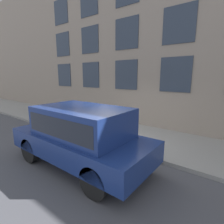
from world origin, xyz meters
The scene contains 6 objects.
ground_plane centered at (0.00, 0.00, 0.00)m, with size 80.00×80.00×0.00m, color #47474C.
sidewalk centered at (1.56, 0.00, 0.06)m, with size 3.13×60.00×0.12m.
building_facade centered at (3.27, 0.00, 4.72)m, with size 0.33×40.00×9.44m.
fire_hydrant centered at (0.54, -0.10, 0.50)m, with size 0.36×0.46×0.73m.
person centered at (0.63, 0.61, 0.86)m, with size 0.30×0.20×1.23m.
parked_truck_navy_near centered at (-1.48, -0.21, 1.01)m, with size 1.90×4.36×1.76m.
Camera 1 is at (-4.76, -3.86, 2.61)m, focal length 28.00 mm.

